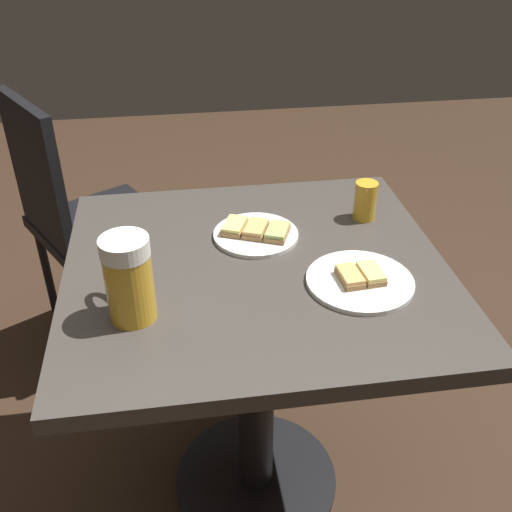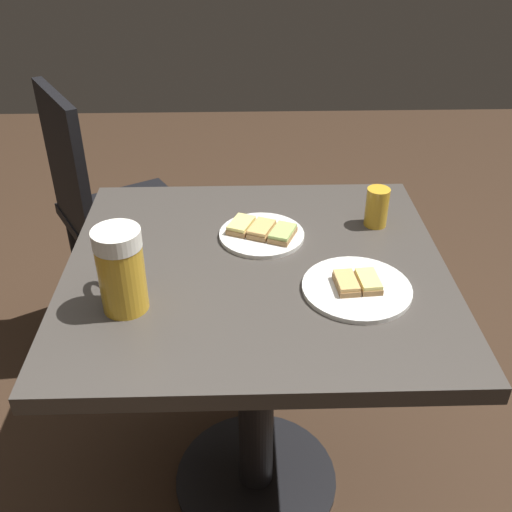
# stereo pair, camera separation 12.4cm
# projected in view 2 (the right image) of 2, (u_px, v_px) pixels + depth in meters

# --- Properties ---
(ground_plane) EXTENTS (6.00, 6.00, 0.00)m
(ground_plane) POSITION_uv_depth(u_px,v_px,m) (256.00, 479.00, 1.64)
(ground_plane) COLOR #382619
(cafe_table) EXTENTS (0.74, 0.80, 0.72)m
(cafe_table) POSITION_uv_depth(u_px,v_px,m) (256.00, 319.00, 1.33)
(cafe_table) COLOR black
(cafe_table) RESTS_ON ground_plane
(plate_near) EXTENTS (0.19, 0.19, 0.03)m
(plate_near) POSITION_uv_depth(u_px,v_px,m) (262.00, 233.00, 1.34)
(plate_near) COLOR white
(plate_near) RESTS_ON cafe_table
(plate_far) EXTENTS (0.22, 0.22, 0.03)m
(plate_far) POSITION_uv_depth(u_px,v_px,m) (357.00, 287.00, 1.17)
(plate_far) COLOR white
(plate_far) RESTS_ON cafe_table
(beer_mug) EXTENTS (0.14, 0.10, 0.17)m
(beer_mug) POSITION_uv_depth(u_px,v_px,m) (120.00, 269.00, 1.08)
(beer_mug) COLOR gold
(beer_mug) RESTS_ON cafe_table
(beer_glass_small) EXTENTS (0.05, 0.05, 0.09)m
(beer_glass_small) POSITION_uv_depth(u_px,v_px,m) (377.00, 207.00, 1.36)
(beer_glass_small) COLOR gold
(beer_glass_small) RESTS_ON cafe_table
(cafe_chair) EXTENTS (0.52, 0.52, 0.90)m
(cafe_chair) POSITION_uv_depth(u_px,v_px,m) (107.00, 205.00, 1.89)
(cafe_chair) COLOR black
(cafe_chair) RESTS_ON ground_plane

